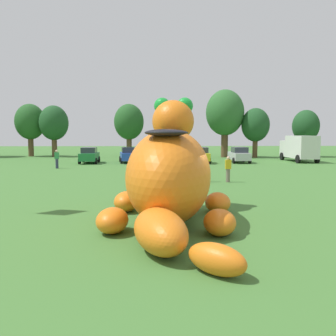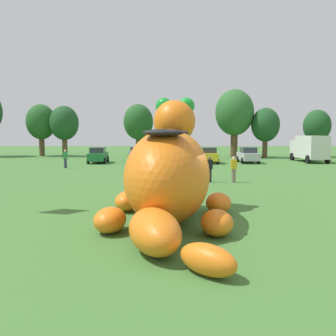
{
  "view_description": "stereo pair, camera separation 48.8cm",
  "coord_description": "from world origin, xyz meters",
  "px_view_note": "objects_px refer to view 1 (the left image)",
  "views": [
    {
      "loc": [
        -1.08,
        -12.62,
        3.2
      ],
      "look_at": [
        -0.59,
        1.34,
        1.87
      ],
      "focal_mm": 38.71,
      "sensor_mm": 36.0,
      "label": 1
    },
    {
      "loc": [
        -0.6,
        -12.63,
        3.2
      ],
      "look_at": [
        -0.59,
        1.34,
        1.87
      ],
      "focal_mm": 38.71,
      "sensor_mm": 36.0,
      "label": 2
    }
  ],
  "objects_px": {
    "car_green": "(89,155)",
    "car_blue": "(129,155)",
    "car_yellow": "(200,155)",
    "car_white": "(163,154)",
    "spectator_mid_field": "(186,169)",
    "spectator_far_side": "(228,169)",
    "giant_inflatable_creature": "(169,174)",
    "box_truck": "(299,148)",
    "spectator_wandering": "(191,159)",
    "spectator_near_inflatable": "(57,159)",
    "car_silver": "(239,155)",
    "spectator_by_cars": "(204,169)"
  },
  "relations": [
    {
      "from": "car_green",
      "to": "car_blue",
      "type": "relative_size",
      "value": 0.97
    },
    {
      "from": "car_yellow",
      "to": "car_blue",
      "type": "bearing_deg",
      "value": 174.83
    },
    {
      "from": "car_white",
      "to": "spectator_mid_field",
      "type": "xyz_separation_m",
      "value": [
        1.15,
        -16.81,
        -0.01
      ]
    },
    {
      "from": "car_white",
      "to": "spectator_far_side",
      "type": "distance_m",
      "value": 17.37
    },
    {
      "from": "car_yellow",
      "to": "spectator_far_side",
      "type": "xyz_separation_m",
      "value": [
        -0.1,
        -15.58,
        -0.01
      ]
    },
    {
      "from": "car_white",
      "to": "giant_inflatable_creature",
      "type": "bearing_deg",
      "value": -90.79
    },
    {
      "from": "box_truck",
      "to": "spectator_wandering",
      "type": "relative_size",
      "value": 3.77
    },
    {
      "from": "car_green",
      "to": "spectator_near_inflatable",
      "type": "bearing_deg",
      "value": -108.2
    },
    {
      "from": "giant_inflatable_creature",
      "to": "box_truck",
      "type": "xyz_separation_m",
      "value": [
        15.91,
        27.82,
        -0.14
      ]
    },
    {
      "from": "spectator_far_side",
      "to": "car_yellow",
      "type": "bearing_deg",
      "value": 89.64
    },
    {
      "from": "box_truck",
      "to": "spectator_mid_field",
      "type": "xyz_separation_m",
      "value": [
        -14.38,
        -17.1,
        -0.75
      ]
    },
    {
      "from": "giant_inflatable_creature",
      "to": "car_white",
      "type": "relative_size",
      "value": 2.26
    },
    {
      "from": "car_silver",
      "to": "spectator_near_inflatable",
      "type": "xyz_separation_m",
      "value": [
        -18.29,
        -5.98,
        -0.01
      ]
    },
    {
      "from": "box_truck",
      "to": "spectator_by_cars",
      "type": "bearing_deg",
      "value": -127.71
    },
    {
      "from": "car_blue",
      "to": "car_white",
      "type": "relative_size",
      "value": 1.03
    },
    {
      "from": "car_yellow",
      "to": "box_truck",
      "type": "relative_size",
      "value": 0.64
    },
    {
      "from": "spectator_wandering",
      "to": "spectator_far_side",
      "type": "bearing_deg",
      "value": -81.46
    },
    {
      "from": "car_white",
      "to": "car_yellow",
      "type": "bearing_deg",
      "value": -18.44
    },
    {
      "from": "box_truck",
      "to": "spectator_far_side",
      "type": "relative_size",
      "value": 3.77
    },
    {
      "from": "spectator_wandering",
      "to": "spectator_near_inflatable",
      "type": "bearing_deg",
      "value": -179.9
    },
    {
      "from": "spectator_mid_field",
      "to": "spectator_wandering",
      "type": "distance_m",
      "value": 9.94
    },
    {
      "from": "box_truck",
      "to": "spectator_mid_field",
      "type": "relative_size",
      "value": 3.77
    },
    {
      "from": "spectator_mid_field",
      "to": "spectator_by_cars",
      "type": "relative_size",
      "value": 1.0
    },
    {
      "from": "spectator_far_side",
      "to": "spectator_by_cars",
      "type": "bearing_deg",
      "value": 173.64
    },
    {
      "from": "car_silver",
      "to": "spectator_mid_field",
      "type": "xyz_separation_m",
      "value": [
        -7.21,
        -15.82,
        -0.01
      ]
    },
    {
      "from": "car_blue",
      "to": "spectator_far_side",
      "type": "height_order",
      "value": "car_blue"
    },
    {
      "from": "spectator_near_inflatable",
      "to": "spectator_far_side",
      "type": "xyz_separation_m",
      "value": [
        13.85,
        -9.95,
        0.0
      ]
    },
    {
      "from": "spectator_mid_field",
      "to": "spectator_wandering",
      "type": "relative_size",
      "value": 1.0
    },
    {
      "from": "car_white",
      "to": "spectator_wandering",
      "type": "xyz_separation_m",
      "value": [
        2.41,
        -6.95,
        -0.01
      ]
    },
    {
      "from": "giant_inflatable_creature",
      "to": "car_white",
      "type": "height_order",
      "value": "giant_inflatable_creature"
    },
    {
      "from": "box_truck",
      "to": "spectator_far_side",
      "type": "xyz_separation_m",
      "value": [
        -11.62,
        -17.22,
        -0.75
      ]
    },
    {
      "from": "car_white",
      "to": "car_yellow",
      "type": "xyz_separation_m",
      "value": [
        4.01,
        -1.34,
        0.0
      ]
    },
    {
      "from": "spectator_near_inflatable",
      "to": "spectator_mid_field",
      "type": "distance_m",
      "value": 14.82
    },
    {
      "from": "car_white",
      "to": "car_silver",
      "type": "bearing_deg",
      "value": -6.76
    },
    {
      "from": "car_green",
      "to": "spectator_wandering",
      "type": "xyz_separation_m",
      "value": [
        10.43,
        -5.82,
        -0.01
      ]
    },
    {
      "from": "spectator_by_cars",
      "to": "car_green",
      "type": "bearing_deg",
      "value": 123.59
    },
    {
      "from": "giant_inflatable_creature",
      "to": "box_truck",
      "type": "bearing_deg",
      "value": 60.23
    },
    {
      "from": "car_white",
      "to": "spectator_mid_field",
      "type": "bearing_deg",
      "value": -86.1
    },
    {
      "from": "car_green",
      "to": "car_blue",
      "type": "height_order",
      "value": "same"
    },
    {
      "from": "car_silver",
      "to": "spectator_by_cars",
      "type": "height_order",
      "value": "car_silver"
    },
    {
      "from": "car_white",
      "to": "box_truck",
      "type": "relative_size",
      "value": 0.65
    },
    {
      "from": "box_truck",
      "to": "spectator_wandering",
      "type": "height_order",
      "value": "box_truck"
    },
    {
      "from": "car_green",
      "to": "spectator_wandering",
      "type": "relative_size",
      "value": 2.43
    },
    {
      "from": "box_truck",
      "to": "spectator_by_cars",
      "type": "relative_size",
      "value": 3.77
    },
    {
      "from": "spectator_near_inflatable",
      "to": "car_yellow",
      "type": "bearing_deg",
      "value": 22.0
    },
    {
      "from": "spectator_by_cars",
      "to": "spectator_wandering",
      "type": "distance_m",
      "value": 9.8
    },
    {
      "from": "car_white",
      "to": "spectator_near_inflatable",
      "type": "xyz_separation_m",
      "value": [
        -9.94,
        -6.97,
        -0.01
      ]
    },
    {
      "from": "giant_inflatable_creature",
      "to": "box_truck",
      "type": "height_order",
      "value": "giant_inflatable_creature"
    },
    {
      "from": "car_blue",
      "to": "spectator_far_side",
      "type": "bearing_deg",
      "value": -64.63
    },
    {
      "from": "car_blue",
      "to": "spectator_near_inflatable",
      "type": "distance_m",
      "value": 8.81
    }
  ]
}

